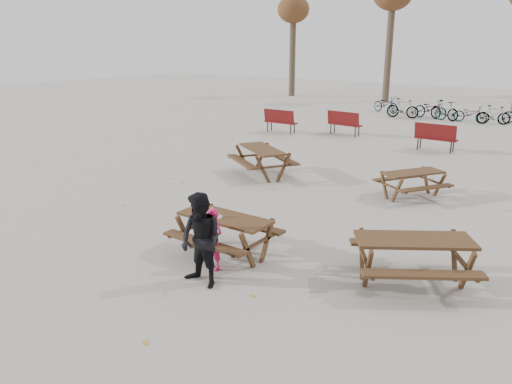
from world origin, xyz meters
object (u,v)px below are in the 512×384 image
Objects in this scene: main_picnic_table at (225,226)px; adult at (201,241)px; soda_bottle at (212,213)px; child at (213,239)px; food_tray at (217,216)px; picnic_table_north at (262,162)px; picnic_table_far at (412,185)px; picnic_table_east at (412,261)px.

adult is at bearing -68.52° from main_picnic_table.
child reaches higher than soda_bottle.
main_picnic_table is at bearing 58.52° from food_tray.
picnic_table_north is at bearing 120.68° from adult.
picnic_table_far is (1.81, 5.77, -0.50)m from soda_bottle.
food_tray is at bearing 122.68° from child.
soda_bottle is 0.09× the size of picnic_table_north.
child reaches higher than main_picnic_table.
main_picnic_table is 1.27m from adult.
main_picnic_table reaches higher than picnic_table_far.
child reaches higher than picnic_table_east.
child is (0.29, -0.47, -0.23)m from food_tray.
picnic_table_east is 0.97× the size of picnic_table_north.
food_tray is 1.06× the size of soda_bottle.
soda_bottle reaches higher than picnic_table_east.
picnic_table_north is at bearing 115.93° from soda_bottle.
picnic_table_far is (-1.63, 4.73, -0.06)m from picnic_table_east.
child is 6.38m from picnic_table_far.
soda_bottle is at bearing 125.75° from adult.
picnic_table_north is at bearing 118.51° from child.
picnic_table_far is (1.42, 6.22, -0.22)m from child.
soda_bottle is 5.93m from picnic_table_north.
adult is at bearing -30.92° from picnic_table_north.
adult is 0.82× the size of picnic_table_north.
child is at bearing -160.28° from picnic_table_far.
adult is 0.84× the size of picnic_table_east.
soda_bottle is 0.66m from child.
soda_bottle reaches higher than main_picnic_table.
food_tray is at bearing 120.87° from adult.
picnic_table_north is (-2.70, 5.30, -0.37)m from food_tray.
soda_bottle is 6.07m from picnic_table_far.
food_tray is 3.51m from picnic_table_east.
main_picnic_table is 3.39m from picnic_table_east.
soda_bottle reaches higher than food_tray.
picnic_table_far is (1.63, 5.63, -0.24)m from main_picnic_table.
adult reaches higher than child.
child is 0.71× the size of picnic_table_far.
picnic_table_east is (3.26, 0.90, -0.18)m from main_picnic_table.
soda_bottle is at bearing 132.31° from child.
soda_bottle is at bearing -31.95° from picnic_table_north.
adult reaches higher than picnic_table_east.
soda_bottle reaches higher than picnic_table_far.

